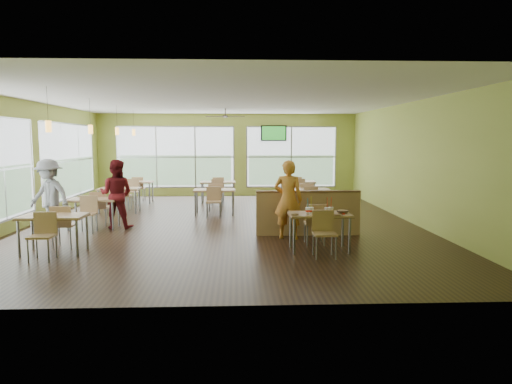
{
  "coord_description": "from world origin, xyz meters",
  "views": [
    {
      "loc": [
        0.36,
        -11.87,
        2.2
      ],
      "look_at": [
        0.81,
        -1.2,
        0.97
      ],
      "focal_mm": 32.0,
      "sensor_mm": 36.0,
      "label": 1
    }
  ],
  "objects_px": {
    "man_plaid": "(288,200)",
    "food_basket": "(343,212)",
    "main_table": "(320,219)",
    "half_wall_divider": "(308,213)"
  },
  "relations": [
    {
      "from": "main_table",
      "to": "half_wall_divider",
      "type": "distance_m",
      "value": 1.45
    },
    {
      "from": "half_wall_divider",
      "to": "main_table",
      "type": "bearing_deg",
      "value": -90.0
    },
    {
      "from": "main_table",
      "to": "man_plaid",
      "type": "distance_m",
      "value": 1.24
    },
    {
      "from": "half_wall_divider",
      "to": "man_plaid",
      "type": "relative_size",
      "value": 1.36
    },
    {
      "from": "man_plaid",
      "to": "food_basket",
      "type": "distance_m",
      "value": 1.47
    },
    {
      "from": "main_table",
      "to": "man_plaid",
      "type": "bearing_deg",
      "value": 114.4
    },
    {
      "from": "half_wall_divider",
      "to": "man_plaid",
      "type": "height_order",
      "value": "man_plaid"
    },
    {
      "from": "food_basket",
      "to": "main_table",
      "type": "bearing_deg",
      "value": -179.39
    },
    {
      "from": "half_wall_divider",
      "to": "food_basket",
      "type": "relative_size",
      "value": 9.95
    },
    {
      "from": "main_table",
      "to": "man_plaid",
      "type": "xyz_separation_m",
      "value": [
        -0.5,
        1.11,
        0.25
      ]
    }
  ]
}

